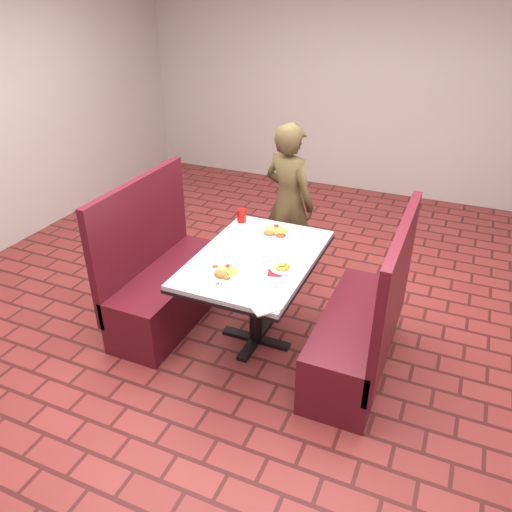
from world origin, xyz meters
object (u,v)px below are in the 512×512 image
far_dinner_plate (276,231)px  booth_bench_right (362,331)px  red_tumbler (242,216)px  booth_bench_left (165,283)px  near_dinner_plate (225,271)px  dining_table (256,268)px  plantain_plate (283,268)px  diner_person (289,203)px

far_dinner_plate → booth_bench_right: bearing=-25.5°
red_tumbler → booth_bench_left: bearing=-133.8°
far_dinner_plate → near_dinner_plate: bearing=-97.0°
dining_table → near_dinner_plate: size_ratio=5.10×
booth_bench_left → far_dinner_plate: 0.99m
booth_bench_left → booth_bench_right: (1.60, 0.00, 0.00)m
near_dinner_plate → far_dinner_plate: near_dinner_plate is taller
dining_table → plantain_plate: 0.28m
red_tumbler → near_dinner_plate: bearing=-72.6°
booth_bench_left → diner_person: diner_person is taller
plantain_plate → far_dinner_plate: bearing=116.9°
dining_table → booth_bench_right: (0.80, 0.00, -0.32)m
booth_bench_left → diner_person: (0.65, 1.08, 0.39)m
dining_table → far_dinner_plate: bearing=89.9°
booth_bench_right → far_dinner_plate: size_ratio=4.28×
booth_bench_right → near_dinner_plate: booth_bench_right is taller
red_tumbler → plantain_plate: bearing=-45.1°
booth_bench_right → far_dinner_plate: bearing=154.5°
booth_bench_left → plantain_plate: size_ratio=6.81×
dining_table → booth_bench_right: size_ratio=1.01×
near_dinner_plate → red_tumbler: red_tumbler is taller
diner_person → near_dinner_plate: (0.06, -1.39, 0.06)m
far_dinner_plate → red_tumbler: bearing=163.1°
booth_bench_left → plantain_plate: booth_bench_left is taller
booth_bench_right → far_dinner_plate: (-0.80, 0.38, 0.45)m
booth_bench_left → red_tumbler: bearing=46.2°
dining_table → far_dinner_plate: (0.00, 0.38, 0.12)m
booth_bench_right → plantain_plate: bearing=-170.2°
near_dinner_plate → plantain_plate: (0.33, 0.22, -0.01)m
booth_bench_right → plantain_plate: booth_bench_right is taller
diner_person → plantain_plate: size_ratio=8.14×
far_dinner_plate → plantain_plate: 0.53m
booth_bench_right → red_tumbler: bearing=156.9°
near_dinner_plate → booth_bench_right: bearing=19.7°
diner_person → booth_bench_left: bearing=78.5°
diner_person → near_dinner_plate: diner_person is taller
dining_table → red_tumbler: (-0.34, 0.48, 0.15)m
red_tumbler → diner_person: bearing=72.4°
dining_table → near_dinner_plate: 0.35m
near_dinner_plate → plantain_plate: size_ratio=1.35×
diner_person → far_dinner_plate: (0.15, -0.70, 0.06)m
plantain_plate → booth_bench_right: bearing=9.8°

